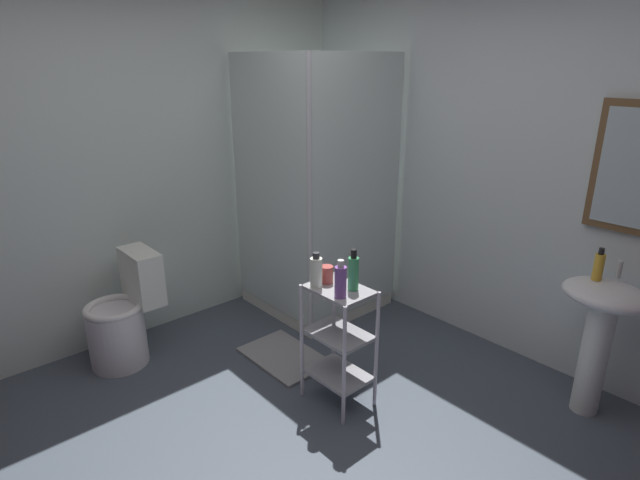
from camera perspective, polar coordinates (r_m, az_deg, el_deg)
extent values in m
cube|color=#444D59|center=(2.87, -2.73, -23.45)|extent=(4.20, 4.20, 0.02)
cube|color=silver|center=(3.62, 20.48, 7.25)|extent=(4.20, 0.10, 2.50)
cube|color=silver|center=(3.80, -21.10, 7.69)|extent=(0.10, 4.20, 2.50)
cube|color=white|center=(4.36, -0.43, -6.22)|extent=(0.90, 0.90, 0.10)
cube|color=silver|center=(3.76, -5.66, 5.65)|extent=(0.90, 0.02, 1.90)
cube|color=silver|center=(3.71, 4.14, 5.53)|extent=(0.02, 0.90, 1.90)
cylinder|color=silver|center=(3.41, -1.17, 4.33)|extent=(0.04, 0.04, 1.90)
cylinder|color=silver|center=(4.34, -0.43, -5.60)|extent=(0.08, 0.08, 0.00)
cylinder|color=white|center=(3.35, 28.29, -11.69)|extent=(0.15, 0.15, 0.68)
ellipsoid|color=white|center=(3.17, 29.45, -5.36)|extent=(0.46, 0.37, 0.13)
cylinder|color=silver|center=(3.24, 30.51, -2.85)|extent=(0.03, 0.03, 0.10)
cylinder|color=white|center=(3.71, -21.75, -10.04)|extent=(0.37, 0.37, 0.40)
torus|color=white|center=(3.62, -22.18, -7.06)|extent=(0.37, 0.37, 0.04)
cube|color=white|center=(3.61, -19.34, -3.83)|extent=(0.35, 0.17, 0.36)
cylinder|color=silver|center=(3.07, -2.07, -11.34)|extent=(0.02, 0.02, 0.74)
cylinder|color=silver|center=(2.84, 2.71, -14.12)|extent=(0.02, 0.02, 0.74)
cylinder|color=silver|center=(3.22, 1.55, -9.77)|extent=(0.02, 0.02, 0.74)
cylinder|color=silver|center=(3.00, 6.35, -12.22)|extent=(0.02, 0.02, 0.74)
cube|color=#99999E|center=(3.13, 2.05, -14.78)|extent=(0.36, 0.26, 0.02)
cube|color=#99999E|center=(2.99, 2.11, -10.50)|extent=(0.36, 0.26, 0.02)
cube|color=#99999E|center=(2.86, 2.18, -5.63)|extent=(0.36, 0.26, 0.02)
cylinder|color=gold|center=(3.15, 28.75, -2.67)|extent=(0.05, 0.05, 0.15)
cylinder|color=black|center=(3.12, 29.02, -1.11)|extent=(0.03, 0.03, 0.03)
cylinder|color=#399D5E|center=(2.81, 3.75, -3.81)|extent=(0.06, 0.06, 0.19)
cylinder|color=black|center=(2.76, 3.81, -1.54)|extent=(0.03, 0.03, 0.05)
cylinder|color=#8A55AE|center=(2.72, 2.31, -4.73)|extent=(0.06, 0.06, 0.17)
cylinder|color=silver|center=(2.68, 2.34, -2.66)|extent=(0.04, 0.04, 0.04)
cylinder|color=white|center=(2.84, -0.43, -3.69)|extent=(0.07, 0.07, 0.17)
cylinder|color=#333338|center=(2.80, -0.43, -1.75)|extent=(0.04, 0.04, 0.03)
cylinder|color=#B24742|center=(2.91, 0.75, -3.87)|extent=(0.07, 0.07, 0.10)
cube|color=gray|center=(3.62, -4.02, -12.88)|extent=(0.60, 0.40, 0.02)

